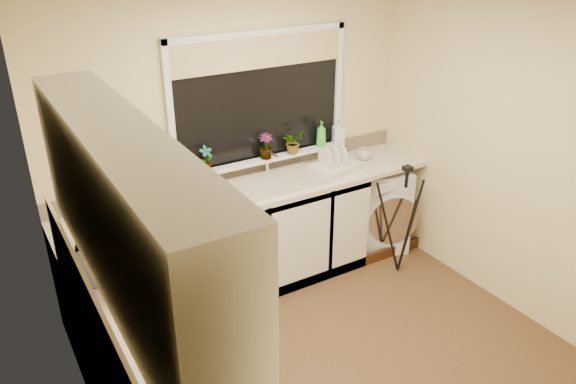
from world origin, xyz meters
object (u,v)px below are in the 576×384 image
at_px(tripod, 402,221).
at_px(dish_rack, 334,167).
at_px(washing_machine, 374,206).
at_px(kettle, 135,277).
at_px(plant_a, 206,159).
at_px(cup_back, 364,154).
at_px(soap_bottle_green, 321,134).
at_px(microwave, 108,247).
at_px(plant_c, 266,146).
at_px(soap_bottle_clear, 338,131).
at_px(steel_jar, 176,380).
at_px(laptop, 182,197).
at_px(plant_d, 293,142).
at_px(cup_left, 175,384).

bearing_deg(tripod, dish_rack, 122.00).
bearing_deg(washing_machine, kettle, -138.34).
distance_m(plant_a, cup_back, 1.49).
bearing_deg(washing_machine, soap_bottle_green, 179.53).
relative_size(kettle, plant_a, 1.09).
bearing_deg(washing_machine, microwave, -146.46).
height_order(kettle, plant_c, plant_c).
bearing_deg(soap_bottle_clear, steel_jar, -139.74).
bearing_deg(kettle, steel_jar, -95.03).
height_order(steel_jar, plant_a, plant_a).
bearing_deg(microwave, plant_a, -38.54).
xyz_separation_m(laptop, soap_bottle_green, (1.40, 0.20, 0.19)).
bearing_deg(plant_c, cup_back, -9.37).
height_order(tripod, microwave, microwave).
bearing_deg(plant_a, laptop, -146.48).
relative_size(microwave, soap_bottle_green, 2.13).
bearing_deg(laptop, soap_bottle_green, 26.45).
bearing_deg(laptop, soap_bottle_clear, 25.40).
height_order(washing_machine, plant_d, plant_d).
distance_m(dish_rack, plant_d, 0.42).
height_order(dish_rack, cup_back, cup_back).
height_order(washing_machine, dish_rack, dish_rack).
distance_m(laptop, microwave, 0.89).
xyz_separation_m(tripod, cup_back, (-0.02, 0.55, 0.44)).
bearing_deg(soap_bottle_green, tripod, -61.27).
bearing_deg(plant_d, plant_a, 178.85).
distance_m(dish_rack, plant_c, 0.64).
height_order(washing_machine, tripod, tripod).
distance_m(washing_machine, laptop, 1.98).
height_order(steel_jar, microwave, microwave).
bearing_deg(plant_a, tripod, -25.43).
distance_m(tripod, soap_bottle_green, 1.04).
xyz_separation_m(steel_jar, soap_bottle_green, (2.11, 1.95, 0.21)).
xyz_separation_m(laptop, cup_back, (1.76, 0.03, -0.02)).
distance_m(washing_machine, steel_jar, 3.19).
height_order(dish_rack, microwave, microwave).
relative_size(laptop, plant_d, 2.23).
xyz_separation_m(dish_rack, plant_d, (-0.29, 0.22, 0.22)).
xyz_separation_m(soap_bottle_green, soap_bottle_clear, (0.18, -0.00, -0.01)).
relative_size(washing_machine, cup_left, 7.96).
bearing_deg(laptop, plant_a, 51.90).
bearing_deg(tripod, cup_left, -161.95).
distance_m(washing_machine, plant_a, 1.78).
bearing_deg(kettle, plant_d, 32.82).
bearing_deg(tripod, soap_bottle_clear, 97.81).
xyz_separation_m(plant_a, cup_left, (-1.02, -1.96, -0.21)).
relative_size(washing_machine, plant_c, 3.73).
relative_size(plant_c, soap_bottle_green, 0.95).
distance_m(microwave, cup_left, 1.21).
distance_m(tripod, steel_jar, 2.82).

